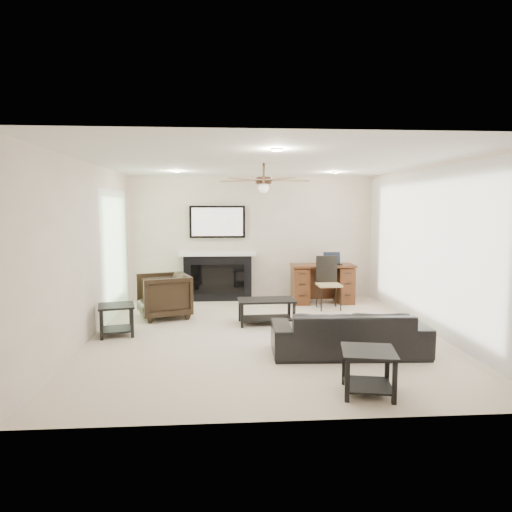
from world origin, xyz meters
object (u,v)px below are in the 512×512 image
at_px(sofa, 349,332).
at_px(coffee_table, 266,311).
at_px(armchair, 164,296).
at_px(desk, 322,284).
at_px(fireplace_unit, 218,253).

distance_m(sofa, coffee_table, 1.84).
height_order(armchair, desk, desk).
bearing_deg(sofa, fireplace_unit, -61.97).
height_order(sofa, armchair, armchair).
bearing_deg(coffee_table, fireplace_unit, 109.73).
bearing_deg(desk, coffee_table, -129.04).
bearing_deg(coffee_table, desk, 48.43).
relative_size(sofa, armchair, 2.36).
bearing_deg(armchair, coffee_table, 52.95).
xyz_separation_m(armchair, fireplace_unit, (0.90, 1.40, 0.58)).
height_order(coffee_table, desk, desk).
relative_size(armchair, coffee_table, 0.92).
relative_size(sofa, coffee_table, 2.16).
bearing_deg(fireplace_unit, coffee_table, -67.75).
bearing_deg(armchair, fireplace_unit, 128.14).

